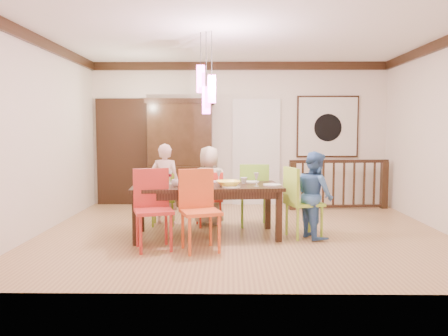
{
  "coord_description": "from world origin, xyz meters",
  "views": [
    {
      "loc": [
        -0.2,
        -6.47,
        1.53
      ],
      "look_at": [
        -0.28,
        0.08,
        0.96
      ],
      "focal_mm": 35.0,
      "sensor_mm": 36.0,
      "label": 1
    }
  ],
  "objects_px": {
    "balustrade": "(339,183)",
    "person_end_right": "(315,195)",
    "dining_table": "(207,191)",
    "person_far_mid": "(209,185)",
    "chair_far_left": "(163,195)",
    "chair_end_right": "(304,197)",
    "china_hutch": "(181,152)",
    "person_far_left": "(165,184)"
  },
  "relations": [
    {
      "from": "chair_end_right",
      "to": "china_hutch",
      "type": "bearing_deg",
      "value": 21.68
    },
    {
      "from": "chair_far_left",
      "to": "china_hutch",
      "type": "xyz_separation_m",
      "value": [
        0.08,
        1.84,
        0.59
      ]
    },
    {
      "from": "person_far_left",
      "to": "person_end_right",
      "type": "xyz_separation_m",
      "value": [
        2.26,
        -0.88,
        -0.04
      ]
    },
    {
      "from": "person_far_left",
      "to": "person_end_right",
      "type": "height_order",
      "value": "person_far_left"
    },
    {
      "from": "balustrade",
      "to": "person_far_mid",
      "type": "xyz_separation_m",
      "value": [
        -2.45,
        -1.43,
        0.14
      ]
    },
    {
      "from": "person_far_left",
      "to": "chair_far_left",
      "type": "bearing_deg",
      "value": 87.22
    },
    {
      "from": "dining_table",
      "to": "person_far_left",
      "type": "distance_m",
      "value": 1.11
    },
    {
      "from": "balustrade",
      "to": "person_far_mid",
      "type": "relative_size",
      "value": 1.53
    },
    {
      "from": "person_end_right",
      "to": "chair_far_left",
      "type": "bearing_deg",
      "value": 51.85
    },
    {
      "from": "china_hutch",
      "to": "dining_table",
      "type": "bearing_deg",
      "value": -75.67
    },
    {
      "from": "person_far_mid",
      "to": "dining_table",
      "type": "bearing_deg",
      "value": 93.76
    },
    {
      "from": "chair_far_left",
      "to": "china_hutch",
      "type": "height_order",
      "value": "china_hutch"
    },
    {
      "from": "chair_end_right",
      "to": "person_far_left",
      "type": "bearing_deg",
      "value": 51.19
    },
    {
      "from": "chair_far_left",
      "to": "chair_end_right",
      "type": "relative_size",
      "value": 0.84
    },
    {
      "from": "dining_table",
      "to": "china_hutch",
      "type": "distance_m",
      "value": 2.69
    },
    {
      "from": "chair_far_left",
      "to": "person_end_right",
      "type": "xyz_separation_m",
      "value": [
        2.28,
        -0.79,
        0.13
      ]
    },
    {
      "from": "balustrade",
      "to": "person_far_mid",
      "type": "distance_m",
      "value": 2.84
    },
    {
      "from": "china_hutch",
      "to": "person_far_left",
      "type": "relative_size",
      "value": 1.64
    },
    {
      "from": "dining_table",
      "to": "chair_end_right",
      "type": "relative_size",
      "value": 2.17
    },
    {
      "from": "chair_end_right",
      "to": "china_hutch",
      "type": "xyz_separation_m",
      "value": [
        -2.05,
        2.6,
        0.5
      ]
    },
    {
      "from": "chair_end_right",
      "to": "china_hutch",
      "type": "relative_size",
      "value": 0.47
    },
    {
      "from": "chair_far_left",
      "to": "chair_end_right",
      "type": "height_order",
      "value": "chair_end_right"
    },
    {
      "from": "balustrade",
      "to": "person_far_left",
      "type": "height_order",
      "value": "person_far_left"
    },
    {
      "from": "chair_far_left",
      "to": "person_far_mid",
      "type": "xyz_separation_m",
      "value": [
        0.74,
        0.06,
        0.15
      ]
    },
    {
      "from": "dining_table",
      "to": "chair_far_left",
      "type": "height_order",
      "value": "chair_far_left"
    },
    {
      "from": "chair_end_right",
      "to": "person_far_left",
      "type": "height_order",
      "value": "person_far_left"
    },
    {
      "from": "chair_end_right",
      "to": "balustrade",
      "type": "height_order",
      "value": "chair_end_right"
    },
    {
      "from": "balustrade",
      "to": "dining_table",
      "type": "bearing_deg",
      "value": -142.81
    },
    {
      "from": "dining_table",
      "to": "person_end_right",
      "type": "height_order",
      "value": "person_end_right"
    },
    {
      "from": "dining_table",
      "to": "chair_end_right",
      "type": "bearing_deg",
      "value": -6.8
    },
    {
      "from": "dining_table",
      "to": "person_far_mid",
      "type": "relative_size",
      "value": 1.71
    },
    {
      "from": "dining_table",
      "to": "person_end_right",
      "type": "distance_m",
      "value": 1.54
    },
    {
      "from": "dining_table",
      "to": "person_far_mid",
      "type": "height_order",
      "value": "person_far_mid"
    },
    {
      "from": "dining_table",
      "to": "chair_far_left",
      "type": "relative_size",
      "value": 2.57
    },
    {
      "from": "chair_end_right",
      "to": "person_end_right",
      "type": "height_order",
      "value": "person_end_right"
    },
    {
      "from": "person_far_mid",
      "to": "china_hutch",
      "type": "bearing_deg",
      "value": -65.75
    },
    {
      "from": "chair_end_right",
      "to": "person_far_mid",
      "type": "xyz_separation_m",
      "value": [
        -1.39,
        0.82,
        0.06
      ]
    },
    {
      "from": "chair_end_right",
      "to": "balustrade",
      "type": "distance_m",
      "value": 2.49
    },
    {
      "from": "dining_table",
      "to": "chair_end_right",
      "type": "height_order",
      "value": "chair_end_right"
    },
    {
      "from": "chair_far_left",
      "to": "person_far_left",
      "type": "xyz_separation_m",
      "value": [
        0.02,
        0.1,
        0.17
      ]
    },
    {
      "from": "balustrade",
      "to": "person_end_right",
      "type": "relative_size",
      "value": 1.58
    },
    {
      "from": "chair_far_left",
      "to": "person_far_left",
      "type": "height_order",
      "value": "person_far_left"
    }
  ]
}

